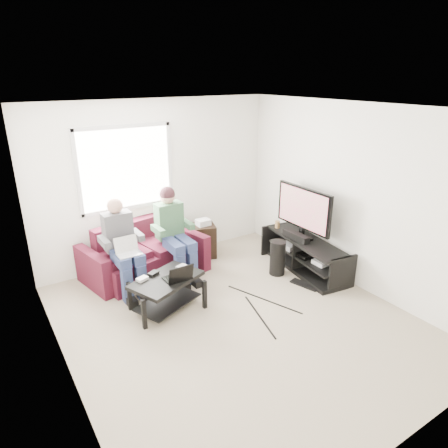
# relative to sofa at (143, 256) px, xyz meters

# --- Properties ---
(floor) EXTENTS (4.50, 4.50, 0.00)m
(floor) POSITION_rel_sofa_xyz_m (0.49, -1.82, -0.30)
(floor) COLOR #B1A68A
(floor) RESTS_ON ground
(ceiling) EXTENTS (4.50, 4.50, 0.00)m
(ceiling) POSITION_rel_sofa_xyz_m (0.49, -1.82, 2.30)
(ceiling) COLOR white
(ceiling) RESTS_ON wall_back
(wall_back) EXTENTS (4.50, 0.00, 4.50)m
(wall_back) POSITION_rel_sofa_xyz_m (0.49, 0.43, 1.00)
(wall_back) COLOR white
(wall_back) RESTS_ON floor
(wall_front) EXTENTS (4.50, 0.00, 4.50)m
(wall_front) POSITION_rel_sofa_xyz_m (0.49, -4.07, 1.00)
(wall_front) COLOR white
(wall_front) RESTS_ON floor
(wall_left) EXTENTS (0.00, 4.50, 4.50)m
(wall_left) POSITION_rel_sofa_xyz_m (-1.51, -1.82, 1.00)
(wall_left) COLOR white
(wall_left) RESTS_ON floor
(wall_right) EXTENTS (0.00, 4.50, 4.50)m
(wall_right) POSITION_rel_sofa_xyz_m (2.49, -1.82, 1.00)
(wall_right) COLOR white
(wall_right) RESTS_ON floor
(window) EXTENTS (1.48, 0.04, 1.28)m
(window) POSITION_rel_sofa_xyz_m (-0.01, 0.41, 1.30)
(window) COLOR white
(window) RESTS_ON wall_back
(sofa) EXTENTS (1.89, 1.08, 0.81)m
(sofa) POSITION_rel_sofa_xyz_m (0.00, 0.00, 0.00)
(sofa) COLOR #4E1321
(sofa) RESTS_ON floor
(person_left) EXTENTS (0.40, 0.70, 1.33)m
(person_left) POSITION_rel_sofa_xyz_m (-0.40, -0.29, 0.42)
(person_left) COLOR navy
(person_left) RESTS_ON sofa
(person_right) EXTENTS (0.40, 0.71, 1.38)m
(person_right) POSITION_rel_sofa_xyz_m (0.40, -0.27, 0.48)
(person_right) COLOR navy
(person_right) RESTS_ON sofa
(laptop_silver) EXTENTS (0.36, 0.28, 0.24)m
(laptop_silver) POSITION_rel_sofa_xyz_m (-0.40, -0.53, 0.40)
(laptop_silver) COLOR silver
(laptop_silver) RESTS_ON person_left
(coffee_table) EXTENTS (1.05, 0.85, 0.46)m
(coffee_table) POSITION_rel_sofa_xyz_m (-0.13, -1.10, 0.03)
(coffee_table) COLOR black
(coffee_table) RESTS_ON floor
(laptop_black) EXTENTS (0.39, 0.33, 0.24)m
(laptop_black) POSITION_rel_sofa_xyz_m (-0.01, -1.18, 0.27)
(laptop_black) COLOR black
(laptop_black) RESTS_ON coffee_table
(controller_a) EXTENTS (0.16, 0.13, 0.04)m
(controller_a) POSITION_rel_sofa_xyz_m (-0.41, -0.98, 0.17)
(controller_a) COLOR silver
(controller_a) RESTS_ON coffee_table
(controller_b) EXTENTS (0.17, 0.14, 0.04)m
(controller_b) POSITION_rel_sofa_xyz_m (-0.23, -0.92, 0.17)
(controller_b) COLOR black
(controller_b) RESTS_ON coffee_table
(controller_c) EXTENTS (0.16, 0.13, 0.04)m
(controller_c) POSITION_rel_sofa_xyz_m (0.17, -0.95, 0.17)
(controller_c) COLOR gray
(controller_c) RESTS_ON coffee_table
(tv_stand) EXTENTS (0.68, 1.63, 0.52)m
(tv_stand) POSITION_rel_sofa_xyz_m (2.19, -1.25, -0.07)
(tv_stand) COLOR black
(tv_stand) RESTS_ON floor
(tv) EXTENTS (0.12, 1.10, 0.81)m
(tv) POSITION_rel_sofa_xyz_m (2.19, -1.15, 0.68)
(tv) COLOR black
(tv) RESTS_ON tv_stand
(soundbar) EXTENTS (0.12, 0.50, 0.10)m
(soundbar) POSITION_rel_sofa_xyz_m (2.07, -1.15, 0.27)
(soundbar) COLOR black
(soundbar) RESTS_ON tv_stand
(drink_cup) EXTENTS (0.08, 0.08, 0.12)m
(drink_cup) POSITION_rel_sofa_xyz_m (2.14, -0.62, 0.28)
(drink_cup) COLOR #9B7243
(drink_cup) RESTS_ON tv_stand
(console_white) EXTENTS (0.30, 0.22, 0.06)m
(console_white) POSITION_rel_sofa_xyz_m (2.19, -1.65, 0.00)
(console_white) COLOR silver
(console_white) RESTS_ON tv_stand
(console_grey) EXTENTS (0.34, 0.26, 0.08)m
(console_grey) POSITION_rel_sofa_xyz_m (2.19, -0.95, 0.01)
(console_grey) COLOR gray
(console_grey) RESTS_ON tv_stand
(console_black) EXTENTS (0.38, 0.30, 0.07)m
(console_black) POSITION_rel_sofa_xyz_m (2.19, -1.30, 0.01)
(console_black) COLOR black
(console_black) RESTS_ON tv_stand
(subwoofer) EXTENTS (0.24, 0.24, 0.55)m
(subwoofer) POSITION_rel_sofa_xyz_m (1.74, -1.12, -0.03)
(subwoofer) COLOR black
(subwoofer) RESTS_ON floor
(keyboard_floor) EXTENTS (0.25, 0.46, 0.02)m
(keyboard_floor) POSITION_rel_sofa_xyz_m (1.84, -1.64, -0.29)
(keyboard_floor) COLOR black
(keyboard_floor) RESTS_ON floor
(end_table) EXTENTS (0.38, 0.38, 0.66)m
(end_table) POSITION_rel_sofa_xyz_m (1.11, 0.07, -0.01)
(end_table) COLOR black
(end_table) RESTS_ON floor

